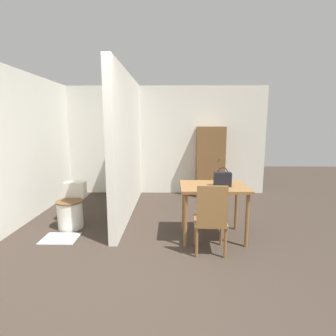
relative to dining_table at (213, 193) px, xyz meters
name	(u,v)px	position (x,y,z in m)	size (l,w,h in m)	color
ground_plane	(131,305)	(-0.97, -1.47, -0.68)	(16.00, 16.00, 0.00)	#382D26
wall_back	(156,141)	(-0.97, 2.57, 0.57)	(5.11, 0.12, 2.50)	silver
wall_left	(17,149)	(-3.08, 0.52, 0.57)	(0.12, 4.98, 2.50)	silver
partition_wall	(128,146)	(-1.39, 1.10, 0.57)	(0.12, 2.83, 2.50)	silver
dining_table	(213,193)	(0.00, 0.00, 0.00)	(0.94, 0.71, 0.78)	brown
wooden_chair	(211,218)	(-0.11, -0.49, -0.19)	(0.43, 0.43, 0.92)	brown
toilet	(71,209)	(-2.21, 0.38, -0.39)	(0.41, 0.56, 0.69)	silver
handbag	(223,179)	(0.11, -0.05, 0.21)	(0.23, 0.12, 0.27)	black
wooden_cabinet	(210,162)	(0.28, 2.29, 0.12)	(0.63, 0.41, 1.58)	brown
bath_mat	(60,238)	(-2.21, -0.09, -0.67)	(0.50, 0.39, 0.01)	#B2BCC6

